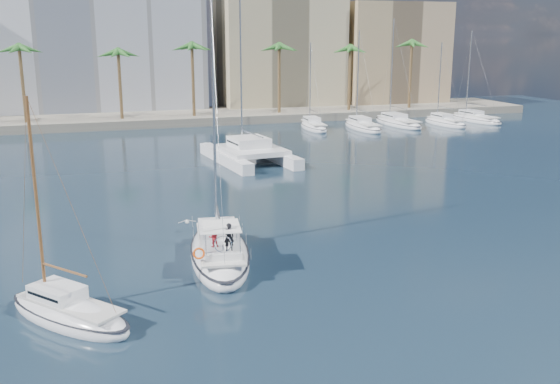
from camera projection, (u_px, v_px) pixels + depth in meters
name	position (u px, v px, depth m)	size (l,w,h in m)	color
ground	(276.00, 256.00, 36.83)	(160.00, 160.00, 0.00)	black
quay	(155.00, 118.00, 93.06)	(120.00, 14.00, 1.20)	gray
building_modern	(64.00, 26.00, 97.36)	(42.00, 16.00, 28.00)	white
building_beige	(278.00, 51.00, 105.51)	(20.00, 14.00, 20.00)	tan
building_tan_right	(389.00, 56.00, 109.75)	(18.00, 12.00, 18.00)	tan
palm_centre	(155.00, 52.00, 86.99)	(3.60, 3.60, 12.30)	brown
palm_right	(376.00, 51.00, 96.93)	(3.60, 3.60, 12.30)	brown
main_sloop	(220.00, 252.00, 36.06)	(4.83, 10.86, 15.58)	white
small_sloop	(68.00, 312.00, 28.40)	(6.58, 7.27, 10.75)	white
catamaran	(250.00, 150.00, 63.89)	(7.95, 13.53, 18.62)	white
seagull	(187.00, 222.00, 40.86)	(1.19, 0.51, 0.22)	silver
moored_yacht_a	(313.00, 129.00, 86.12)	(2.72, 9.35, 11.90)	white
moored_yacht_b	(363.00, 129.00, 86.17)	(3.14, 10.78, 13.72)	white
moored_yacht_c	(398.00, 125.00, 89.92)	(3.55, 12.21, 15.54)	white
moored_yacht_d	(445.00, 125.00, 89.97)	(2.72, 9.35, 11.90)	white
moored_yacht_e	(475.00, 121.00, 93.72)	(3.14, 10.78, 13.72)	white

